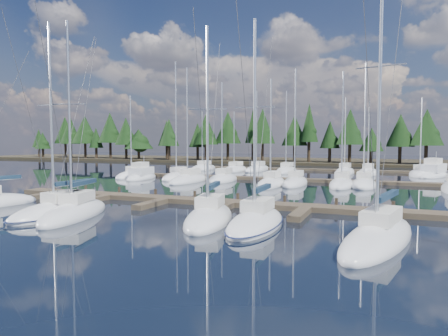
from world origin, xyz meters
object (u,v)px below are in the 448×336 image
at_px(motor_yacht_left, 142,176).
at_px(motor_yacht_right, 434,173).
at_px(front_sailboat_5, 379,237).
at_px(front_sailboat_2, 75,213).
at_px(front_sailboat_1, 59,212).
at_px(front_sailboat_3, 209,218).
at_px(front_sailboat_4, 256,223).
at_px(main_dock, 231,204).

distance_m(motor_yacht_left, motor_yacht_right, 43.10).
bearing_deg(front_sailboat_5, motor_yacht_right, 81.22).
bearing_deg(front_sailboat_2, front_sailboat_1, -171.94).
bearing_deg(motor_yacht_left, front_sailboat_3, -48.66).
bearing_deg(front_sailboat_3, motor_yacht_left, 131.34).
height_order(front_sailboat_2, motor_yacht_left, front_sailboat_2).
height_order(front_sailboat_1, motor_yacht_left, front_sailboat_1).
relative_size(front_sailboat_2, front_sailboat_4, 1.07).
xyz_separation_m(front_sailboat_1, front_sailboat_2, (1.27, 0.18, 0.01)).
bearing_deg(front_sailboat_4, front_sailboat_5, -10.10).
height_order(front_sailboat_2, motor_yacht_right, front_sailboat_2).
relative_size(front_sailboat_2, front_sailboat_5, 0.87).
xyz_separation_m(front_sailboat_2, front_sailboat_3, (9.36, 1.78, -0.01)).
distance_m(main_dock, motor_yacht_right, 41.48).
bearing_deg(front_sailboat_4, front_sailboat_1, -173.29).
height_order(main_dock, front_sailboat_5, front_sailboat_5).
xyz_separation_m(main_dock, front_sailboat_4, (4.22, -6.66, 0.08)).
distance_m(main_dock, front_sailboat_5, 13.68).
height_order(front_sailboat_1, front_sailboat_3, front_sailboat_1).
bearing_deg(motor_yacht_right, front_sailboat_1, -121.40).
xyz_separation_m(front_sailboat_2, motor_yacht_right, (26.56, 45.41, 0.21)).
xyz_separation_m(front_sailboat_4, motor_yacht_right, (13.93, 43.95, 0.22)).
xyz_separation_m(front_sailboat_1, motor_yacht_left, (-10.64, 26.14, 0.15)).
distance_m(front_sailboat_2, front_sailboat_4, 12.71).
bearing_deg(front_sailboat_4, front_sailboat_3, 174.24).
xyz_separation_m(front_sailboat_3, motor_yacht_left, (-21.27, 24.17, 0.15)).
bearing_deg(motor_yacht_right, main_dock, -115.95).
bearing_deg(motor_yacht_left, front_sailboat_5, -39.26).
height_order(front_sailboat_5, motor_yacht_right, front_sailboat_5).
xyz_separation_m(front_sailboat_3, motor_yacht_right, (17.20, 43.62, 0.22)).
height_order(main_dock, motor_yacht_left, motor_yacht_left).
relative_size(main_dock, front_sailboat_4, 3.36).
distance_m(front_sailboat_3, front_sailboat_4, 3.29).
relative_size(front_sailboat_1, motor_yacht_left, 1.73).
relative_size(front_sailboat_3, front_sailboat_4, 1.00).
bearing_deg(front_sailboat_1, main_dock, 40.58).
relative_size(main_dock, front_sailboat_3, 3.36).
relative_size(front_sailboat_4, motor_yacht_right, 1.35).
bearing_deg(motor_yacht_right, motor_yacht_left, -153.18).
bearing_deg(motor_yacht_left, front_sailboat_4, -44.96).
bearing_deg(motor_yacht_left, front_sailboat_1, -67.84).
bearing_deg(motor_yacht_left, main_dock, -41.29).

